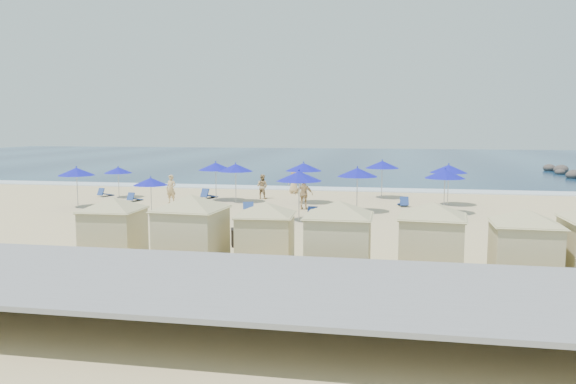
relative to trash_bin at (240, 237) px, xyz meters
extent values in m
plane|color=#D8BF89|center=(-0.55, 5.91, -0.36)|extent=(160.00, 160.00, 0.00)
cube|color=#0D274A|center=(-0.55, 60.91, -0.33)|extent=(160.00, 80.00, 0.06)
cube|color=white|center=(-0.55, 21.41, -0.32)|extent=(160.00, 2.50, 0.08)
cube|color=gray|center=(-0.55, -7.09, 0.19)|extent=(160.00, 2.20, 1.10)
cube|color=gray|center=(-0.55, -10.09, 0.80)|extent=(160.00, 4.00, 0.12)
ellipsoid|color=#332C2A|center=(22.85, 34.41, -0.02)|extent=(1.24, 1.24, 0.81)
ellipsoid|color=#332C2A|center=(23.33, 35.91, -0.04)|extent=(1.16, 1.16, 0.75)
ellipsoid|color=#332C2A|center=(23.81, 37.41, -0.06)|extent=(1.08, 1.08, 0.70)
ellipsoid|color=#332C2A|center=(22.97, 38.91, -0.08)|extent=(1.00, 1.00, 0.65)
ellipsoid|color=#332C2A|center=(23.45, 40.41, 0.05)|extent=(1.48, 1.48, 0.96)
ellipsoid|color=#332C2A|center=(23.93, 41.91, 0.03)|extent=(1.40, 1.40, 0.91)
ellipsoid|color=#332C2A|center=(23.09, 43.41, 0.00)|extent=(1.32, 1.32, 0.86)
cube|color=black|center=(0.00, 0.00, 0.00)|extent=(0.91, 0.91, 0.72)
cube|color=#C5B687|center=(-3.86, -3.38, 0.59)|extent=(1.97, 1.97, 1.90)
cube|color=tan|center=(-3.86, -3.38, 1.54)|extent=(2.07, 2.07, 0.08)
pyramid|color=tan|center=(-3.86, -3.38, 2.01)|extent=(4.16, 4.16, 0.47)
cube|color=#C5B687|center=(-0.68, -3.82, 0.68)|extent=(2.22, 2.22, 2.08)
cube|color=tan|center=(-0.68, -3.82, 1.72)|extent=(2.33, 2.33, 0.08)
pyramid|color=tan|center=(-0.68, -3.82, 2.24)|extent=(4.54, 4.54, 0.52)
cube|color=#C5B687|center=(1.82, -3.26, 0.57)|extent=(1.97, 1.97, 1.86)
cube|color=tan|center=(1.82, -3.26, 1.50)|extent=(2.07, 2.07, 0.07)
pyramid|color=tan|center=(1.82, -3.26, 1.96)|extent=(4.06, 4.06, 0.46)
cube|color=#C5B687|center=(4.46, -4.05, 0.66)|extent=(2.03, 2.03, 2.03)
cube|color=tan|center=(4.46, -4.05, 1.67)|extent=(2.14, 2.14, 0.08)
pyramid|color=tan|center=(4.46, -4.05, 2.18)|extent=(4.45, 4.45, 0.51)
cube|color=#C5B687|center=(7.48, -3.48, 0.64)|extent=(2.19, 2.19, 1.99)
cube|color=tan|center=(7.48, -3.48, 1.64)|extent=(2.30, 2.30, 0.08)
pyramid|color=tan|center=(7.48, -3.48, 2.14)|extent=(4.35, 4.35, 0.50)
cube|color=#C5B687|center=(10.27, -3.82, 0.60)|extent=(1.94, 1.94, 1.91)
cube|color=tan|center=(10.27, -3.82, 1.55)|extent=(2.04, 2.04, 0.08)
pyramid|color=tan|center=(10.27, -3.82, 2.03)|extent=(4.19, 4.19, 0.48)
cylinder|color=#A5A8AD|center=(-12.47, 13.72, 0.52)|extent=(0.05, 0.05, 1.75)
cone|color=#1012AF|center=(-12.47, 13.72, 1.56)|extent=(1.94, 1.94, 0.42)
sphere|color=#1012AF|center=(-12.47, 13.72, 1.81)|extent=(0.07, 0.07, 0.07)
cylinder|color=#A5A8AD|center=(-12.71, 8.91, 0.65)|extent=(0.05, 0.05, 2.01)
cone|color=#1012AF|center=(-12.71, 8.91, 1.84)|extent=(2.22, 2.22, 0.48)
sphere|color=#1012AF|center=(-12.71, 8.91, 2.13)|extent=(0.08, 0.08, 0.08)
cylinder|color=#A5A8AD|center=(-6.89, 6.65, 0.52)|extent=(0.05, 0.05, 1.75)
cone|color=#1012AF|center=(-6.89, 6.65, 1.55)|extent=(1.93, 1.93, 0.41)
sphere|color=#1012AF|center=(-6.89, 6.65, 1.81)|extent=(0.07, 0.07, 0.07)
cylinder|color=#A5A8AD|center=(-3.83, 12.90, 0.68)|extent=(0.05, 0.05, 2.07)
cone|color=#1012AF|center=(-3.83, 12.90, 1.90)|extent=(2.29, 2.29, 0.49)
sphere|color=#1012AF|center=(-3.83, 12.90, 2.20)|extent=(0.09, 0.09, 0.09)
cylinder|color=#A5A8AD|center=(-5.34, 13.41, 0.69)|extent=(0.06, 0.06, 2.09)
cone|color=#1012AF|center=(-5.34, 13.41, 1.93)|extent=(2.31, 2.31, 0.50)
sphere|color=#1012AF|center=(-5.34, 13.41, 2.23)|extent=(0.09, 0.09, 0.09)
cylinder|color=#A5A8AD|center=(1.41, 6.41, 0.73)|extent=(0.06, 0.06, 2.17)
cone|color=#1012AF|center=(1.41, 6.41, 2.01)|extent=(2.39, 2.39, 0.51)
sphere|color=#1012AF|center=(1.41, 6.41, 2.32)|extent=(0.09, 0.09, 0.09)
cylinder|color=#A5A8AD|center=(0.57, 13.23, 0.71)|extent=(0.06, 0.06, 2.14)
cone|color=#1012AF|center=(0.57, 13.23, 1.98)|extent=(2.37, 2.37, 0.51)
sphere|color=#1012AF|center=(0.57, 13.23, 2.29)|extent=(0.09, 0.09, 0.09)
cylinder|color=#A5A8AD|center=(4.19, 10.03, 0.70)|extent=(0.06, 0.06, 2.12)
cone|color=#1012AF|center=(4.19, 10.03, 1.96)|extent=(2.34, 2.34, 0.50)
sphere|color=#1012AF|center=(4.19, 10.03, 2.26)|extent=(0.09, 0.09, 0.09)
cylinder|color=#A5A8AD|center=(5.47, 16.72, 0.71)|extent=(0.06, 0.06, 2.13)
cone|color=#1012AF|center=(5.47, 16.72, 1.97)|extent=(2.35, 2.35, 0.50)
sphere|color=#1012AF|center=(5.47, 16.72, 2.27)|extent=(0.09, 0.09, 0.09)
cylinder|color=#A5A8AD|center=(9.61, 13.94, 0.69)|extent=(0.06, 0.06, 2.10)
cone|color=#1012AF|center=(9.61, 13.94, 1.94)|extent=(2.33, 2.33, 0.50)
sphere|color=#1012AF|center=(9.61, 13.94, 2.24)|extent=(0.09, 0.09, 0.09)
cylinder|color=#A5A8AD|center=(9.07, 10.40, 0.68)|extent=(0.05, 0.05, 2.07)
cone|color=#1012AF|center=(9.07, 10.40, 1.90)|extent=(2.29, 2.29, 0.49)
sphere|color=#1012AF|center=(9.07, 10.40, 2.20)|extent=(0.09, 0.09, 0.09)
cube|color=navy|center=(-13.77, 14.28, -0.21)|extent=(0.84, 1.19, 0.30)
cube|color=navy|center=(-13.92, 13.86, 0.00)|extent=(0.58, 0.45, 0.52)
cube|color=navy|center=(-10.56, 12.25, -0.22)|extent=(0.74, 1.15, 0.29)
cube|color=navy|center=(-10.67, 11.82, 0.00)|extent=(0.56, 0.40, 0.52)
cube|color=navy|center=(-6.22, 14.65, -0.20)|extent=(0.95, 1.34, 0.33)
cube|color=navy|center=(-6.39, 14.17, 0.05)|extent=(0.65, 0.51, 0.59)
cube|color=navy|center=(-1.86, 8.46, -0.19)|extent=(0.91, 1.37, 0.35)
cube|color=navy|center=(-1.71, 7.95, 0.07)|extent=(0.66, 0.49, 0.61)
cube|color=navy|center=(2.00, 7.92, -0.21)|extent=(0.59, 1.14, 0.31)
cube|color=navy|center=(1.97, 7.46, 0.02)|extent=(0.54, 0.34, 0.54)
cube|color=navy|center=(6.85, 13.10, -0.21)|extent=(0.70, 1.19, 0.31)
cube|color=navy|center=(6.92, 12.64, 0.02)|extent=(0.57, 0.39, 0.54)
imported|color=tan|center=(-7.80, 11.71, 0.56)|extent=(0.73, 0.54, 1.84)
imported|color=tan|center=(-2.56, 15.00, 0.48)|extent=(0.95, 0.82, 1.67)
imported|color=tan|center=(1.03, 10.55, 0.56)|extent=(1.08, 0.47, 1.83)
imported|color=tan|center=(-0.96, 18.42, 0.57)|extent=(0.93, 0.63, 1.85)
camera|label=1|loc=(6.14, -22.11, 4.59)|focal=35.00mm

